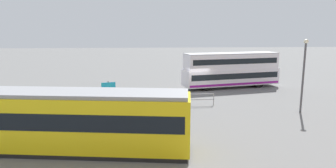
% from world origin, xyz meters
% --- Properties ---
extents(ground_plane, '(160.00, 160.00, 0.00)m').
position_xyz_m(ground_plane, '(0.00, 0.00, 0.00)').
color(ground_plane, slate).
extents(double_decker_bus, '(11.50, 4.89, 3.99)m').
position_xyz_m(double_decker_bus, '(-4.10, -2.19, 2.04)').
color(double_decker_bus, silver).
rests_on(double_decker_bus, ground).
extents(tram_yellow, '(13.20, 4.34, 3.36)m').
position_xyz_m(tram_yellow, '(9.68, 15.08, 1.74)').
color(tram_yellow, yellow).
rests_on(tram_yellow, ground).
extents(pedestrian_near_railing, '(0.45, 0.45, 1.59)m').
position_xyz_m(pedestrian_near_railing, '(3.58, 5.62, 0.91)').
color(pedestrian_near_railing, '#33384C').
rests_on(pedestrian_near_railing, ground).
extents(pedestrian_railing, '(7.00, 0.12, 1.08)m').
position_xyz_m(pedestrian_railing, '(3.16, 5.84, 0.74)').
color(pedestrian_railing, gray).
rests_on(pedestrian_railing, ground).
extents(info_sign, '(1.14, 0.35, 2.38)m').
position_xyz_m(info_sign, '(8.74, 6.40, 1.65)').
color(info_sign, slate).
rests_on(info_sign, ground).
extents(street_lamp, '(0.36, 0.36, 5.87)m').
position_xyz_m(street_lamp, '(-6.84, 8.51, 3.49)').
color(street_lamp, '#4C4C51').
rests_on(street_lamp, ground).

